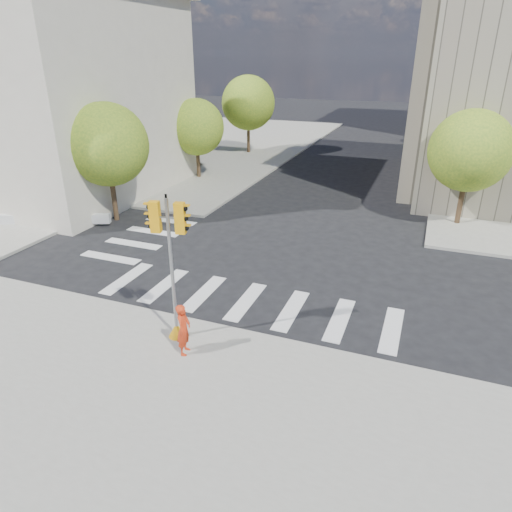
{
  "coord_description": "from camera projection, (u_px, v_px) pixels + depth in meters",
  "views": [
    {
      "loc": [
        5.73,
        -15.99,
        8.66
      ],
      "look_at": [
        0.42,
        -2.27,
        2.1
      ],
      "focal_mm": 32.0,
      "sensor_mm": 36.0,
      "label": 1
    }
  ],
  "objects": [
    {
      "name": "tree_re_near",
      "position": [
        470.0,
        151.0,
        23.43
      ],
      "size": [
        4.2,
        4.2,
        6.16
      ],
      "color": "#382616",
      "rests_on": "ground"
    },
    {
      "name": "tree_re_mid",
      "position": [
        465.0,
        117.0,
        33.53
      ],
      "size": [
        4.6,
        4.6,
        6.66
      ],
      "color": "#382616",
      "rests_on": "ground"
    },
    {
      "name": "ground",
      "position": [
        266.0,
        280.0,
        19.04
      ],
      "size": [
        160.0,
        160.0,
        0.0
      ],
      "primitive_type": "plane",
      "color": "black",
      "rests_on": "ground"
    },
    {
      "name": "photographer",
      "position": [
        184.0,
        329.0,
        13.83
      ],
      "size": [
        0.52,
        0.68,
        1.68
      ],
      "primitive_type": "imported",
      "rotation": [
        0.0,
        0.0,
        1.77
      ],
      "color": "red",
      "rests_on": "sidewalk_near"
    },
    {
      "name": "classical_building",
      "position": [
        22.0,
        90.0,
        29.82
      ],
      "size": [
        19.0,
        15.0,
        12.7
      ],
      "color": "beige",
      "rests_on": "ground"
    },
    {
      "name": "sidewalk_far_left",
      "position": [
        172.0,
        143.0,
        47.74
      ],
      "size": [
        28.0,
        40.0,
        0.15
      ],
      "primitive_type": "cube",
      "color": "gray",
      "rests_on": "ground"
    },
    {
      "name": "tree_lw_near",
      "position": [
        107.0,
        145.0,
        24.19
      ],
      "size": [
        4.4,
        4.4,
        6.41
      ],
      "color": "#382616",
      "rests_on": "ground"
    },
    {
      "name": "tree_lw_far",
      "position": [
        248.0,
        103.0,
        41.09
      ],
      "size": [
        4.8,
        4.8,
        6.95
      ],
      "color": "#382616",
      "rests_on": "ground"
    },
    {
      "name": "tree_lw_mid",
      "position": [
        196.0,
        127.0,
        32.89
      ],
      "size": [
        4.0,
        4.0,
        5.77
      ],
      "color": "#382616",
      "rests_on": "ground"
    },
    {
      "name": "lamp_near",
      "position": [
        479.0,
        130.0,
        26.46
      ],
      "size": [
        0.35,
        0.18,
        8.11
      ],
      "color": "black",
      "rests_on": "sidewalk_far_right"
    },
    {
      "name": "traffic_signal",
      "position": [
        173.0,
        280.0,
        14.15
      ],
      "size": [
        1.08,
        0.56,
        4.83
      ],
      "rotation": [
        0.0,
        0.0,
        0.22
      ],
      "color": "orange",
      "rests_on": "sidewalk_near"
    },
    {
      "name": "tree_re_far",
      "position": [
        460.0,
        107.0,
        43.95
      ],
      "size": [
        4.0,
        4.0,
        5.88
      ],
      "color": "#382616",
      "rests_on": "ground"
    },
    {
      "name": "sidewalk_near",
      "position": [
        89.0,
        497.0,
        9.64
      ],
      "size": [
        30.0,
        14.0,
        0.15
      ],
      "primitive_type": "cube",
      "color": "gray",
      "rests_on": "ground"
    },
    {
      "name": "planter_wall",
      "position": [
        55.0,
        219.0,
        24.84
      ],
      "size": [
        5.72,
        2.6,
        0.5
      ],
      "primitive_type": "cube",
      "rotation": [
        0.0,
        0.0,
        0.38
      ],
      "color": "silver",
      "rests_on": "sidewalk_left_near"
    },
    {
      "name": "lamp_far",
      "position": [
        469.0,
        106.0,
        38.38
      ],
      "size": [
        0.35,
        0.18,
        8.11
      ],
      "color": "black",
      "rests_on": "sidewalk_far_right"
    }
  ]
}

